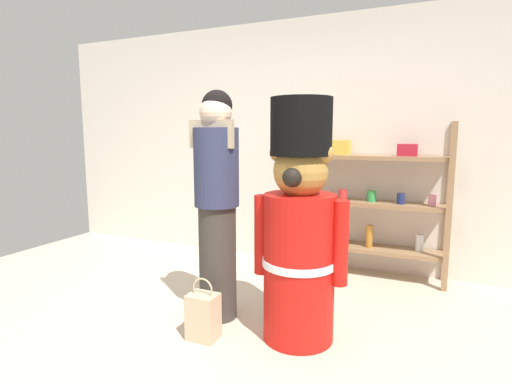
{
  "coord_description": "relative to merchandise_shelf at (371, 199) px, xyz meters",
  "views": [
    {
      "loc": [
        1.3,
        -2.03,
        1.4
      ],
      "look_at": [
        0.17,
        0.51,
        1.0
      ],
      "focal_mm": 28.18,
      "sensor_mm": 36.0,
      "label": 1
    }
  ],
  "objects": [
    {
      "name": "ground_plane",
      "position": [
        -0.74,
        -1.98,
        -0.77
      ],
      "size": [
        6.4,
        6.4,
        0.0
      ],
      "primitive_type": "plane",
      "color": "beige"
    },
    {
      "name": "back_wall",
      "position": [
        -0.74,
        0.22,
        0.53
      ],
      "size": [
        6.4,
        0.12,
        2.6
      ],
      "primitive_type": "cube",
      "color": "silver",
      "rests_on": "ground_plane"
    },
    {
      "name": "merchandise_shelf",
      "position": [
        0.0,
        0.0,
        0.0
      ],
      "size": [
        1.43,
        0.35,
        1.51
      ],
      "color": "#93704C",
      "rests_on": "ground_plane"
    },
    {
      "name": "teddy_bear_guard",
      "position": [
        -0.24,
        -1.5,
        -0.01
      ],
      "size": [
        0.66,
        0.5,
        1.64
      ],
      "color": "red",
      "rests_on": "ground_plane"
    },
    {
      "name": "person_shopper",
      "position": [
        -0.91,
        -1.44,
        0.15
      ],
      "size": [
        0.35,
        0.33,
        1.72
      ],
      "color": "#38332D",
      "rests_on": "ground_plane"
    },
    {
      "name": "shopping_bag",
      "position": [
        -0.83,
        -1.78,
        -0.6
      ],
      "size": [
        0.2,
        0.16,
        0.44
      ],
      "color": "#C1AD89",
      "rests_on": "ground_plane"
    }
  ]
}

